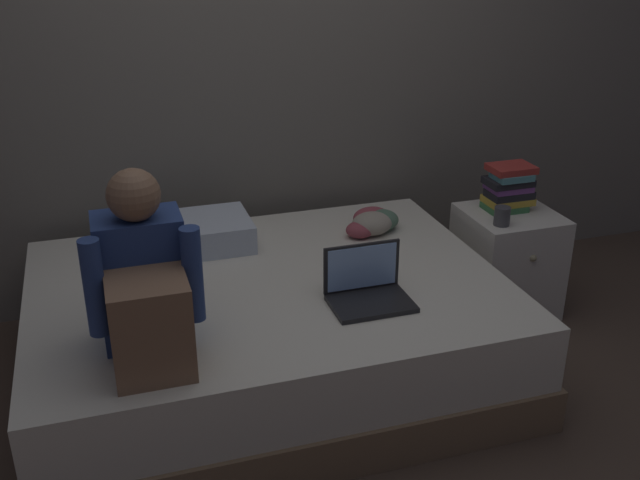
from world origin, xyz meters
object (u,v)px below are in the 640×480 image
(laptop, at_px, (367,288))
(clothes_pile, at_px, (373,222))
(bed, at_px, (269,329))
(nightstand, at_px, (506,261))
(book_stack, at_px, (509,188))
(pillow, at_px, (189,234))
(mug, at_px, (502,216))
(person_sitting, at_px, (144,288))

(laptop, relative_size, clothes_pile, 1.12)
(bed, xyz_separation_m, nightstand, (1.30, 0.23, 0.04))
(book_stack, bearing_deg, nightstand, -90.58)
(pillow, bearing_deg, laptop, -51.22)
(bed, height_order, book_stack, book_stack)
(laptop, bearing_deg, bed, 139.27)
(laptop, height_order, mug, laptop)
(laptop, relative_size, book_stack, 1.36)
(mug, height_order, clothes_pile, mug)
(clothes_pile, bearing_deg, book_stack, -7.37)
(bed, relative_size, nightstand, 3.79)
(mug, bearing_deg, laptop, -154.62)
(nightstand, xyz_separation_m, clothes_pile, (-0.68, 0.14, 0.25))
(nightstand, relative_size, pillow, 0.94)
(bed, relative_size, clothes_pile, 6.98)
(laptop, distance_m, book_stack, 1.13)
(laptop, distance_m, clothes_pile, 0.71)
(nightstand, height_order, book_stack, book_stack)
(laptop, distance_m, pillow, 0.95)
(mug, bearing_deg, person_sitting, -163.29)
(bed, height_order, nightstand, nightstand)
(mug, bearing_deg, bed, -174.84)
(nightstand, bearing_deg, book_stack, 89.42)
(nightstand, height_order, laptop, laptop)
(pillow, bearing_deg, nightstand, -8.20)
(nightstand, xyz_separation_m, mug, (-0.13, -0.12, 0.31))
(pillow, bearing_deg, book_stack, -6.35)
(book_stack, xyz_separation_m, mug, (-0.13, -0.17, -0.07))
(clothes_pile, bearing_deg, laptop, -113.32)
(book_stack, bearing_deg, clothes_pile, 172.63)
(bed, xyz_separation_m, book_stack, (1.30, 0.28, 0.41))
(laptop, height_order, pillow, laptop)
(bed, bearing_deg, book_stack, 12.00)
(bed, bearing_deg, mug, 5.16)
(person_sitting, distance_m, mug, 1.77)
(laptop, bearing_deg, pillow, 128.78)
(laptop, height_order, clothes_pile, laptop)
(bed, relative_size, person_sitting, 3.05)
(person_sitting, height_order, clothes_pile, person_sitting)
(pillow, height_order, book_stack, book_stack)
(bed, bearing_deg, laptop, -40.73)
(person_sitting, relative_size, pillow, 1.17)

